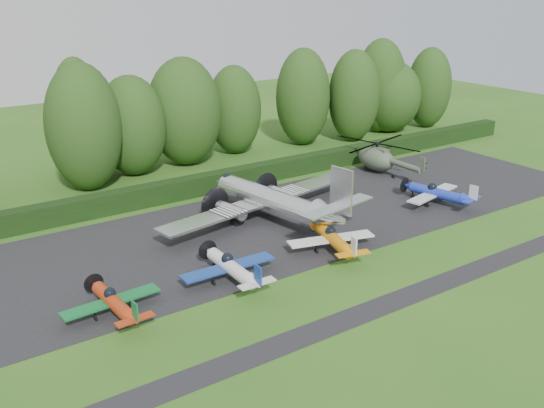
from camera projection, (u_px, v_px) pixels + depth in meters
ground at (341, 267)px, 46.09m from camera, size 160.00×160.00×0.00m
apron at (269, 226)px, 53.86m from camera, size 70.00×18.00×0.01m
taxiway_verge at (398, 300)px, 41.43m from camera, size 70.00×2.00×0.00m
hedgerow at (210, 192)px, 62.41m from camera, size 90.00×1.60×2.00m
transport_plane at (271, 201)px, 54.23m from camera, size 21.88×16.78×7.01m
light_plane_red at (114, 302)px, 39.05m from camera, size 6.58×6.91×2.53m
light_plane_white at (231, 267)px, 43.51m from camera, size 7.28×7.65×2.80m
light_plane_orange at (333, 239)px, 48.27m from camera, size 7.19×7.56×2.76m
light_plane_blue at (437, 193)px, 58.61m from camera, size 7.35×7.73×2.83m
helicopter at (377, 156)px, 68.27m from camera, size 10.73×12.56×3.45m
sign_board at (413, 143)px, 76.85m from camera, size 2.88×0.11×1.62m
tree_0 at (84, 127)px, 61.11m from camera, size 7.61×7.61×13.16m
tree_1 at (184, 112)px, 69.89m from camera, size 8.56×8.56×12.52m
tree_2 at (303, 97)px, 78.50m from camera, size 7.06×7.06×12.57m
tree_4 at (380, 86)px, 85.10m from camera, size 7.23×7.23×13.10m
tree_6 at (429, 88)px, 88.21m from camera, size 6.39×6.39×11.60m
tree_7 at (132, 126)px, 66.36m from camera, size 7.69×7.69×11.08m
tree_8 at (354, 96)px, 80.35m from camera, size 6.80×6.80×12.19m
tree_10 at (234, 110)px, 74.77m from camera, size 6.67×6.67×10.96m
tree_11 at (390, 96)px, 85.87m from camera, size 8.87×8.87×10.12m
tree_12 at (79, 118)px, 65.51m from camera, size 5.56×5.56×13.07m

